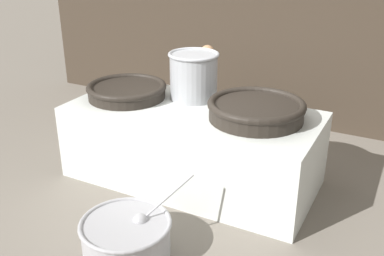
{
  "coord_description": "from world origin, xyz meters",
  "views": [
    {
      "loc": [
        2.56,
        -4.9,
        3.18
      ],
      "look_at": [
        0.0,
        0.0,
        0.77
      ],
      "focal_mm": 42.0,
      "sensor_mm": 36.0,
      "label": 1
    }
  ],
  "objects": [
    {
      "name": "prep_bowl_vegetables",
      "position": [
        0.13,
        -1.76,
        0.23
      ],
      "size": [
        1.0,
        1.1,
        0.81
      ],
      "color": "#9E9EA3",
      "rests_on": "ground_plane"
    },
    {
      "name": "stock_pot",
      "position": [
        -0.2,
        0.42,
        1.37
      ],
      "size": [
        0.71,
        0.71,
        0.66
      ],
      "color": "gray",
      "rests_on": "hearth_platform"
    },
    {
      "name": "giant_wok_near",
      "position": [
        -1.05,
        0.01,
        1.14
      ],
      "size": [
        1.13,
        1.13,
        0.2
      ],
      "color": "black",
      "rests_on": "hearth_platform"
    },
    {
      "name": "ground_plane",
      "position": [
        0.0,
        0.0,
        0.0
      ],
      "size": [
        60.0,
        60.0,
        0.0
      ],
      "primitive_type": "plane",
      "color": "slate"
    },
    {
      "name": "back_wall",
      "position": [
        0.0,
        2.68,
        1.69
      ],
      "size": [
        9.17,
        0.24,
        3.39
      ],
      "primitive_type": "cube",
      "color": "#382D23",
      "rests_on": "ground_plane"
    },
    {
      "name": "cook",
      "position": [
        -0.41,
        1.29,
        0.86
      ],
      "size": [
        0.45,
        0.63,
        1.59
      ],
      "rotation": [
        0.0,
        0.0,
        3.39
      ],
      "color": "#9E7551",
      "rests_on": "ground_plane"
    },
    {
      "name": "hearth_platform",
      "position": [
        0.0,
        0.0,
        0.51
      ],
      "size": [
        3.34,
        1.57,
        1.03
      ],
      "color": "silver",
      "rests_on": "ground_plane"
    },
    {
      "name": "giant_wok_far",
      "position": [
        0.85,
        0.1,
        1.16
      ],
      "size": [
        1.23,
        1.23,
        0.24
      ],
      "color": "black",
      "rests_on": "hearth_platform"
    }
  ]
}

